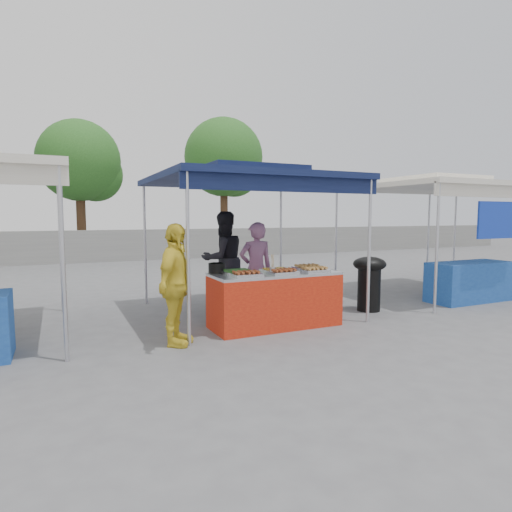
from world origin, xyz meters
name	(u,v)px	position (x,y,z in m)	size (l,w,h in m)	color
ground_plane	(272,325)	(0.00, 0.00, 0.00)	(80.00, 80.00, 0.00)	#5C5C5F
back_wall	(143,245)	(0.00, 11.00, 0.60)	(40.00, 0.25, 1.20)	gray
main_canopy	(247,179)	(0.00, 0.97, 2.37)	(3.20, 3.20, 2.57)	silver
neighbor_stall_right	(448,222)	(4.50, 0.57, 1.60)	(3.20, 3.20, 2.57)	silver
tree_1	(83,165)	(-1.99, 12.76, 3.78)	(3.32, 3.22, 5.54)	#422A19
tree_2	(226,161)	(4.37, 13.29, 4.32)	(3.70, 3.67, 6.31)	#422A19
vendor_table	(275,300)	(0.00, -0.10, 0.43)	(2.00, 0.80, 0.85)	red
food_tray_fl	(246,275)	(-0.59, -0.34, 0.88)	(0.42, 0.30, 0.07)	silver
food_tray_fm	(283,272)	(0.01, -0.34, 0.88)	(0.42, 0.30, 0.07)	silver
food_tray_fr	(314,270)	(0.57, -0.33, 0.88)	(0.42, 0.30, 0.07)	silver
food_tray_bl	(237,272)	(-0.60, -0.03, 0.88)	(0.42, 0.30, 0.07)	silver
food_tray_bm	(275,270)	(0.03, -0.04, 0.88)	(0.42, 0.30, 0.07)	silver
food_tray_br	(307,268)	(0.64, 0.00, 0.88)	(0.42, 0.30, 0.07)	silver
cooking_pot	(217,268)	(-0.83, 0.25, 0.93)	(0.26, 0.26, 0.15)	black
skewer_cup	(273,271)	(-0.13, -0.27, 0.91)	(0.09, 0.09, 0.11)	silver
wok_burner	(369,279)	(2.07, 0.16, 0.59)	(0.59, 0.59, 1.00)	black
crate_left	(242,312)	(-0.31, 0.48, 0.14)	(0.45, 0.32, 0.27)	#1434A7
crate_right	(274,306)	(0.34, 0.58, 0.17)	(0.55, 0.39, 0.33)	#1434A7
crate_stacked	(274,288)	(0.34, 0.58, 0.49)	(0.52, 0.37, 0.31)	#1434A7
vendor_woman	(256,269)	(0.03, 0.67, 0.81)	(0.59, 0.39, 1.62)	#8D5980
helper_man	(223,259)	(-0.19, 1.67, 0.91)	(0.88, 0.69, 1.81)	black
customer_person	(175,285)	(-1.65, -0.41, 0.82)	(0.96, 0.40, 1.64)	yellow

